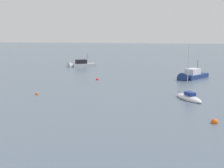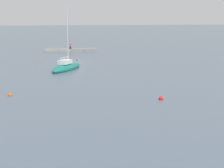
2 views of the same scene
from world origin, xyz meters
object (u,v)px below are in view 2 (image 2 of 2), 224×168
at_px(sailboat_teal_mid, 66,67).
at_px(mooring_buoy_near, 161,99).
at_px(person_seated_blue_left, 70,48).
at_px(mooring_buoy_mid, 10,95).
at_px(umbrella_open_red, 70,44).

xyz_separation_m(sailboat_teal_mid, mooring_buoy_near, (-8.69, 21.34, -0.32)).
distance_m(person_seated_blue_left, mooring_buoy_mid, 46.36).
relative_size(umbrella_open_red, mooring_buoy_near, 2.61).
relative_size(mooring_buoy_near, mooring_buoy_mid, 1.10).
height_order(person_seated_blue_left, sailboat_teal_mid, sailboat_teal_mid).
bearing_deg(person_seated_blue_left, mooring_buoy_near, 88.12).
bearing_deg(mooring_buoy_mid, sailboat_teal_mid, -112.83).
height_order(person_seated_blue_left, mooring_buoy_near, person_seated_blue_left).
bearing_deg(person_seated_blue_left, umbrella_open_red, 66.78).
bearing_deg(sailboat_teal_mid, mooring_buoy_near, -36.70).
height_order(person_seated_blue_left, mooring_buoy_mid, person_seated_blue_left).
relative_size(sailboat_teal_mid, mooring_buoy_near, 21.31).
bearing_deg(mooring_buoy_near, person_seated_blue_left, -82.93).
bearing_deg(sailboat_teal_mid, mooring_buoy_mid, -81.69).
height_order(umbrella_open_red, mooring_buoy_mid, umbrella_open_red).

